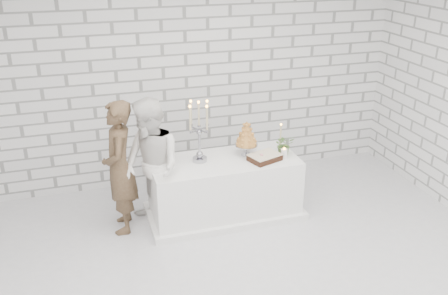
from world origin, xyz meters
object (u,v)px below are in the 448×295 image
at_px(groom, 120,168).
at_px(bride, 151,167).
at_px(cake_table, 224,187).
at_px(candelabra, 199,132).
at_px(croquembouche, 246,138).

relative_size(groom, bride, 0.99).
xyz_separation_m(cake_table, candelabra, (-0.29, 0.06, 0.76)).
distance_m(cake_table, bride, 1.00).
bearing_deg(candelabra, groom, -179.36).
distance_m(groom, candelabra, 1.01).
height_order(bride, candelabra, bride).
bearing_deg(bride, candelabra, 80.32).
relative_size(groom, candelabra, 2.10).
bearing_deg(candelabra, bride, -169.67).
xyz_separation_m(groom, bride, (0.35, -0.10, 0.00)).
bearing_deg(cake_table, candelabra, 169.11).
bearing_deg(bride, croquembouche, 75.66).
distance_m(cake_table, groom, 1.32).
bearing_deg(croquembouche, cake_table, -167.89).
xyz_separation_m(bride, candelabra, (0.61, 0.11, 0.33)).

